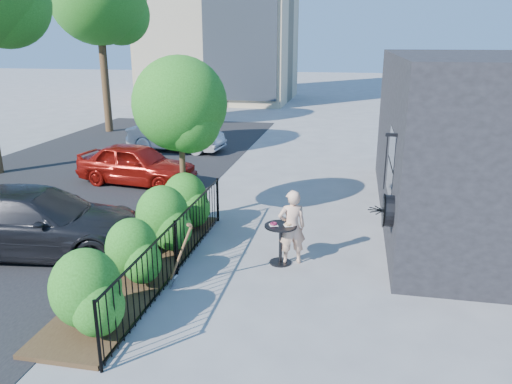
% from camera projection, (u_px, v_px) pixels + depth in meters
% --- Properties ---
extents(ground, '(120.00, 120.00, 0.00)m').
position_uv_depth(ground, '(253.00, 281.00, 9.32)').
color(ground, gray).
rests_on(ground, ground).
extents(fence, '(0.05, 6.05, 1.10)m').
position_uv_depth(fence, '(176.00, 247.00, 9.43)').
color(fence, black).
rests_on(fence, ground).
extents(planting_bed, '(1.30, 6.00, 0.08)m').
position_uv_depth(planting_bed, '(143.00, 269.00, 9.72)').
color(planting_bed, '#382616').
rests_on(planting_bed, ground).
extents(shrubs, '(1.10, 5.60, 1.24)m').
position_uv_depth(shrubs, '(148.00, 236.00, 9.60)').
color(shrubs, '#205A14').
rests_on(shrubs, ground).
extents(patio_tree, '(2.20, 2.20, 3.94)m').
position_uv_depth(patio_tree, '(182.00, 110.00, 11.50)').
color(patio_tree, '#3F2B19').
rests_on(patio_tree, ground).
extents(street, '(9.00, 30.00, 0.01)m').
position_uv_depth(street, '(21.00, 207.00, 13.43)').
color(street, black).
rests_on(street, ground).
extents(street_tree_far, '(4.40, 4.40, 8.28)m').
position_uv_depth(street_tree_far, '(99.00, 2.00, 22.49)').
color(street_tree_far, '#3F2B19').
rests_on(street_tree_far, ground).
extents(cafe_table, '(0.65, 0.65, 0.87)m').
position_uv_depth(cafe_table, '(281.00, 237.00, 9.90)').
color(cafe_table, black).
rests_on(cafe_table, ground).
extents(woman, '(0.65, 0.53, 1.53)m').
position_uv_depth(woman, '(292.00, 227.00, 9.88)').
color(woman, '#E3B093').
rests_on(woman, ground).
extents(shovel, '(0.48, 0.17, 1.28)m').
position_uv_depth(shovel, '(180.00, 259.00, 8.93)').
color(shovel, brown).
rests_on(shovel, ground).
extents(car_red, '(3.91, 2.03, 1.27)m').
position_uv_depth(car_red, '(137.00, 164.00, 15.36)').
color(car_red, maroon).
rests_on(car_red, ground).
extents(car_silver, '(3.94, 1.71, 1.26)m').
position_uv_depth(car_silver, '(176.00, 135.00, 19.93)').
color(car_silver, '#A8A8AD').
rests_on(car_silver, ground).
extents(car_darkgrey, '(4.97, 2.58, 1.38)m').
position_uv_depth(car_darkgrey, '(36.00, 221.00, 10.41)').
color(car_darkgrey, black).
rests_on(car_darkgrey, ground).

